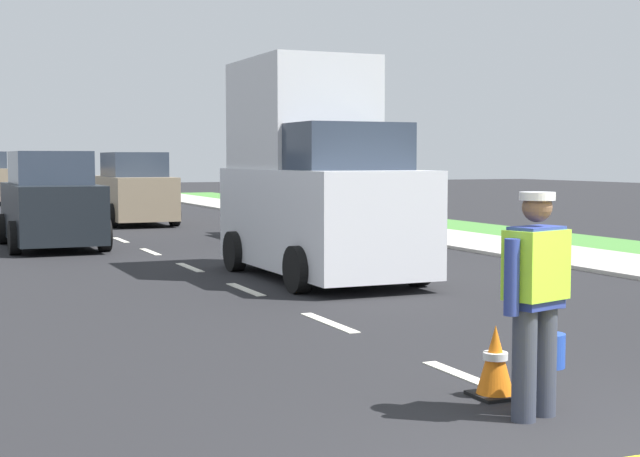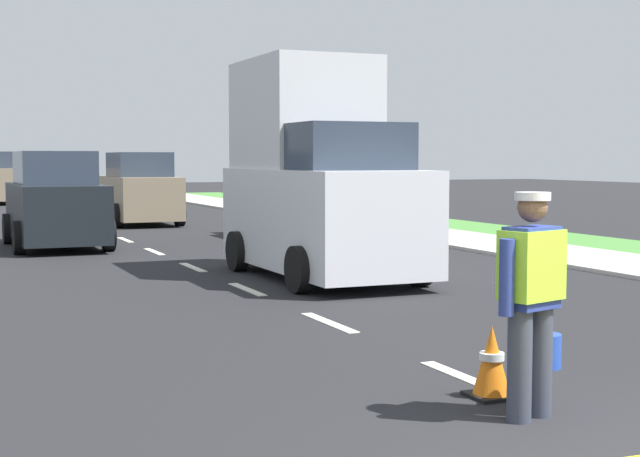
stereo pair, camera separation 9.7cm
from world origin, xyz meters
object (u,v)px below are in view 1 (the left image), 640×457
object	(u,v)px
delivery_truck	(315,177)
car_outgoing_far	(134,191)
road_worker	(537,293)
car_oncoming_second	(51,203)
traffic_cone_near	(495,362)
car_parked_far	(300,198)

from	to	relation	value
delivery_truck	car_outgoing_far	size ratio (longest dim) A/B	1.11
road_worker	car_outgoing_far	world-z (taller)	car_outgoing_far
road_worker	car_oncoming_second	distance (m)	15.12
traffic_cone_near	car_parked_far	bearing A→B (deg)	73.74
car_outgoing_far	car_parked_far	world-z (taller)	car_parked_far
traffic_cone_near	car_oncoming_second	size ratio (longest dim) A/B	0.14
road_worker	car_outgoing_far	bearing A→B (deg)	85.55
traffic_cone_near	car_parked_far	size ratio (longest dim) A/B	0.14
car_parked_far	car_oncoming_second	bearing A→B (deg)	178.86
road_worker	car_parked_far	distance (m)	15.53
delivery_truck	car_oncoming_second	distance (m)	7.59
traffic_cone_near	car_outgoing_far	world-z (taller)	car_outgoing_far
traffic_cone_near	car_parked_far	distance (m)	14.93
car_outgoing_far	car_oncoming_second	bearing A→B (deg)	-116.24
traffic_cone_near	car_outgoing_far	xyz separation A→B (m)	(1.61, 20.87, 0.68)
delivery_truck	car_oncoming_second	world-z (taller)	delivery_truck
car_parked_far	car_outgoing_far	bearing A→B (deg)	111.41
traffic_cone_near	delivery_truck	distance (m)	7.91
road_worker	traffic_cone_near	size ratio (longest dim) A/B	2.87
road_worker	car_parked_far	xyz separation A→B (m)	(4.24, 14.94, 0.05)
delivery_truck	traffic_cone_near	bearing A→B (deg)	-102.55
car_outgoing_far	car_parked_far	size ratio (longest dim) A/B	0.98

